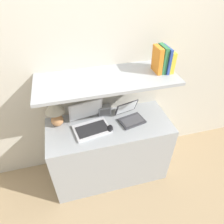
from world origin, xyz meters
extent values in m
plane|color=#9E8460|center=(0.00, 0.00, 0.00)|extent=(12.00, 12.00, 0.00)
cube|color=beige|center=(0.00, 0.59, 1.20)|extent=(6.00, 0.05, 2.40)
cube|color=#999EA3|center=(0.00, 0.26, 0.38)|extent=(1.23, 0.53, 0.76)
cube|color=beige|center=(0.00, 0.55, 0.61)|extent=(1.23, 0.04, 1.22)
cube|color=#999EA3|center=(0.00, 0.33, 1.23)|extent=(1.23, 0.48, 0.03)
ellipsoid|color=#B27A4C|center=(-0.49, 0.40, 0.82)|extent=(0.12, 0.12, 0.12)
cylinder|color=tan|center=(-0.49, 0.40, 0.90)|extent=(0.02, 0.02, 0.05)
cone|color=#B2AD99|center=(-0.49, 0.40, 1.00)|extent=(0.18, 0.18, 0.13)
cube|color=silver|center=(-0.18, 0.24, 0.77)|extent=(0.37, 0.28, 0.02)
cube|color=#232326|center=(-0.18, 0.23, 0.78)|extent=(0.32, 0.21, 0.00)
cube|color=silver|center=(-0.20, 0.39, 0.89)|extent=(0.34, 0.12, 0.23)
cube|color=white|center=(-0.20, 0.39, 0.89)|extent=(0.31, 0.11, 0.20)
cube|color=#333338|center=(0.23, 0.26, 0.77)|extent=(0.27, 0.22, 0.02)
cube|color=#47474C|center=(0.23, 0.25, 0.78)|extent=(0.23, 0.16, 0.00)
cube|color=#333338|center=(0.21, 0.37, 0.86)|extent=(0.25, 0.11, 0.16)
cube|color=white|center=(0.21, 0.37, 0.86)|extent=(0.22, 0.10, 0.14)
ellipsoid|color=black|center=(-0.01, 0.20, 0.78)|extent=(0.08, 0.11, 0.03)
cube|color=gray|center=(-0.01, 0.44, 0.81)|extent=(0.13, 0.07, 0.10)
cube|color=#59595B|center=(-0.01, 0.41, 0.81)|extent=(0.10, 0.00, 0.07)
cube|color=gold|center=(0.56, 0.33, 1.34)|extent=(0.04, 0.16, 0.19)
cube|color=#284293|center=(0.53, 0.33, 1.36)|extent=(0.02, 0.17, 0.22)
cube|color=#2D7042|center=(0.49, 0.33, 1.36)|extent=(0.04, 0.15, 0.23)
cube|color=orange|center=(0.45, 0.33, 1.36)|extent=(0.05, 0.15, 0.23)
camera|label=1|loc=(-0.34, -1.14, 2.09)|focal=32.00mm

